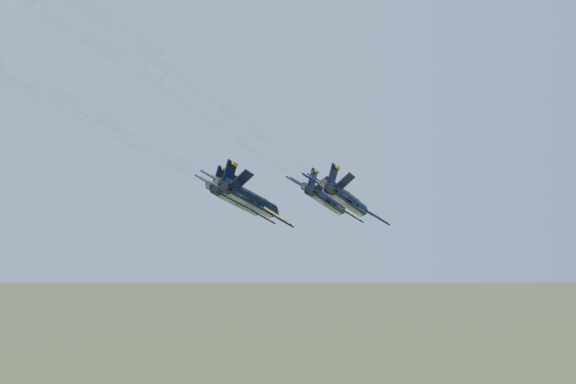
{
  "coord_description": "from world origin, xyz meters",
  "views": [
    {
      "loc": [
        4.64,
        -107.12,
        99.8
      ],
      "look_at": [
        3.89,
        1.91,
        101.25
      ],
      "focal_mm": 50.0,
      "sensor_mm": 36.0,
      "label": 1
    }
  ],
  "objects_px": {
    "jet_lead": "(327,200)",
    "jet_right": "(347,199)",
    "jet_slot": "(251,199)",
    "jet_left": "(239,200)"
  },
  "relations": [
    {
      "from": "jet_lead",
      "to": "jet_right",
      "type": "bearing_deg",
      "value": -55.99
    },
    {
      "from": "jet_right",
      "to": "jet_slot",
      "type": "distance_m",
      "value": 14.89
    },
    {
      "from": "jet_lead",
      "to": "jet_right",
      "type": "height_order",
      "value": "same"
    },
    {
      "from": "jet_left",
      "to": "jet_lead",
      "type": "bearing_deg",
      "value": 53.79
    },
    {
      "from": "jet_lead",
      "to": "jet_slot",
      "type": "bearing_deg",
      "value": -90.23
    },
    {
      "from": "jet_right",
      "to": "jet_lead",
      "type": "bearing_deg",
      "value": 124.01
    },
    {
      "from": "jet_lead",
      "to": "jet_left",
      "type": "relative_size",
      "value": 1.0
    },
    {
      "from": "jet_left",
      "to": "jet_right",
      "type": "xyz_separation_m",
      "value": [
        14.63,
        -6.12,
        0.0
      ]
    },
    {
      "from": "jet_slot",
      "to": "jet_lead",
      "type": "bearing_deg",
      "value": 89.77
    },
    {
      "from": "jet_lead",
      "to": "jet_right",
      "type": "xyz_separation_m",
      "value": [
        2.19,
        -13.09,
        0.0
      ]
    }
  ]
}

